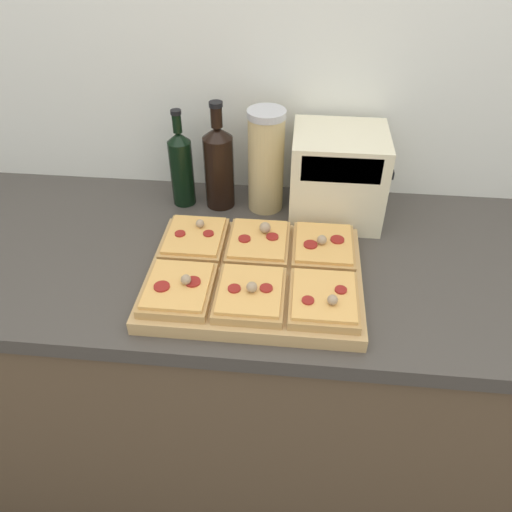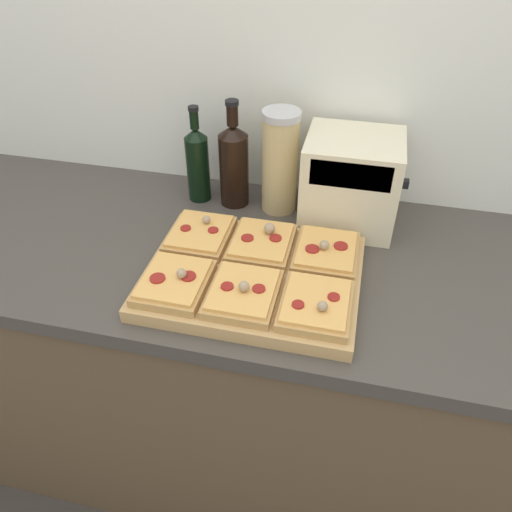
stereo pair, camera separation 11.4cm
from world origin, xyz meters
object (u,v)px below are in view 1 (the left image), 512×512
at_px(cutting_board, 255,277).
at_px(olive_oil_bottle, 181,167).
at_px(wine_bottle, 219,165).
at_px(grain_jar_tall, 266,161).
at_px(toaster_oven, 337,176).

height_order(cutting_board, olive_oil_bottle, olive_oil_bottle).
bearing_deg(wine_bottle, grain_jar_tall, 0.00).
bearing_deg(grain_jar_tall, toaster_oven, -6.32).
relative_size(wine_bottle, toaster_oven, 1.13).
relative_size(cutting_board, wine_bottle, 1.62).
xyz_separation_m(wine_bottle, grain_jar_tall, (0.13, 0.00, 0.02)).
height_order(olive_oil_bottle, wine_bottle, wine_bottle).
distance_m(cutting_board, wine_bottle, 0.36).
bearing_deg(wine_bottle, cutting_board, -68.15).
bearing_deg(wine_bottle, toaster_oven, -3.79).
height_order(wine_bottle, grain_jar_tall, wine_bottle).
xyz_separation_m(cutting_board, olive_oil_bottle, (-0.23, 0.32, 0.09)).
bearing_deg(cutting_board, grain_jar_tall, 90.53).
xyz_separation_m(olive_oil_bottle, grain_jar_tall, (0.23, -0.00, 0.03)).
distance_m(olive_oil_bottle, wine_bottle, 0.10).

